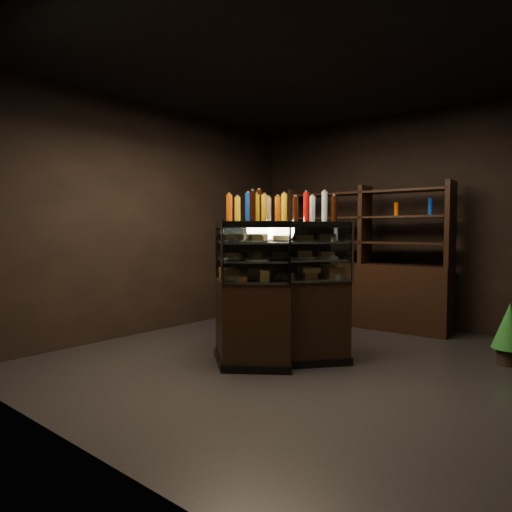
% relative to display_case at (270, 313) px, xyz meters
% --- Properties ---
extents(ground, '(5.00, 5.00, 0.00)m').
position_rel_display_case_xyz_m(ground, '(0.46, 0.13, -0.49)').
color(ground, black).
rests_on(ground, ground).
extents(room_shell, '(5.02, 5.02, 3.01)m').
position_rel_display_case_xyz_m(room_shell, '(0.46, 0.13, 1.45)').
color(room_shell, black).
rests_on(room_shell, ground).
extents(display_case, '(1.64, 1.48, 1.47)m').
position_rel_display_case_xyz_m(display_case, '(0.00, 0.00, 0.00)').
color(display_case, black).
rests_on(display_case, ground).
extents(food_display, '(1.19, 1.08, 0.45)m').
position_rel_display_case_xyz_m(food_display, '(-0.00, -0.00, 0.64)').
color(food_display, '#C17245').
rests_on(food_display, display_case).
extents(bottles_top, '(1.02, 0.94, 0.30)m').
position_rel_display_case_xyz_m(bottles_top, '(0.00, 0.00, 1.11)').
color(bottles_top, '#B20C0A').
rests_on(bottles_top, display_case).
extents(potted_conifer, '(0.33, 0.33, 0.72)m').
position_rel_display_case_xyz_m(potted_conifer, '(2.02, 1.36, -0.08)').
color(potted_conifer, black).
rests_on(potted_conifer, ground).
extents(back_shelving, '(2.39, 0.55, 2.00)m').
position_rel_display_case_xyz_m(back_shelving, '(0.00, 2.18, 0.12)').
color(back_shelving, black).
rests_on(back_shelving, ground).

